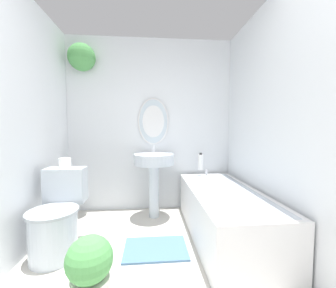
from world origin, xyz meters
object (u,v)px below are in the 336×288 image
Objects in this scene: shampoo_bottle at (201,162)px; potted_plant at (90,267)px; toilet_paper_roll at (65,163)px; bathtub at (224,212)px; pedestal_sink at (154,167)px; toilet at (57,220)px.

shampoo_bottle is 1.86m from potted_plant.
potted_plant is 1.07m from toilet_paper_roll.
toilet_paper_roll reaches higher than bathtub.
bathtub is 3.66× the size of potted_plant.
shampoo_bottle is 2.15× the size of toilet_paper_roll.
pedestal_sink is 0.58× the size of bathtub.
toilet_paper_roll is at bearing 119.89° from potted_plant.
potted_plant is at bearing -148.21° from bathtub.
toilet_paper_roll is (0.00, 0.21, 0.49)m from toilet.
potted_plant is at bearing -109.28° from pedestal_sink.
toilet is 0.81× the size of pedestal_sink.
bathtub is 14.51× the size of toilet_paper_roll.
bathtub is at bearing 31.79° from potted_plant.
toilet_paper_roll reaches higher than toilet.
pedestal_sink is 1.04m from toilet_paper_roll.
pedestal_sink reaches higher than toilet_paper_roll.
pedestal_sink reaches higher than toilet.
bathtub is 6.74× the size of shampoo_bottle.
pedestal_sink reaches higher than potted_plant.
shampoo_bottle is at bearing 97.04° from bathtub.
bathtub is 1.72m from toilet_paper_roll.
toilet is at bearing 128.41° from potted_plant.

